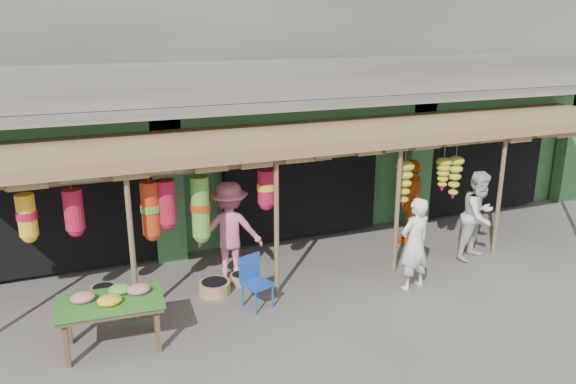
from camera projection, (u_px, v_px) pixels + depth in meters
name	position (u px, v px, depth m)	size (l,w,h in m)	color
ground	(344.00, 275.00, 11.04)	(80.00, 80.00, 0.00)	#514C47
building	(260.00, 79.00, 14.38)	(16.40, 6.80, 7.00)	gray
awning	(322.00, 140.00, 10.95)	(14.00, 2.70, 2.79)	brown
flower_table	(111.00, 302.00, 8.41)	(1.61, 1.01, 0.93)	#4E3C28
blue_chair	(254.00, 278.00, 9.74)	(0.56, 0.57, 0.92)	#1844A0
basket_left	(104.00, 292.00, 10.15)	(0.47, 0.47, 0.20)	#976544
basket_mid	(215.00, 288.00, 10.29)	(0.59, 0.59, 0.23)	olive
basket_right	(240.00, 279.00, 10.69)	(0.40, 0.40, 0.18)	#987647
person_front	(415.00, 244.00, 10.28)	(0.64, 0.42, 1.77)	white
person_right	(479.00, 216.00, 11.60)	(0.92, 0.71, 1.89)	silver
person_vendor	(412.00, 201.00, 12.47)	(1.12, 0.47, 1.92)	#CD5A13
person_shopper	(230.00, 230.00, 10.73)	(1.24, 0.71, 1.92)	#D6718B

